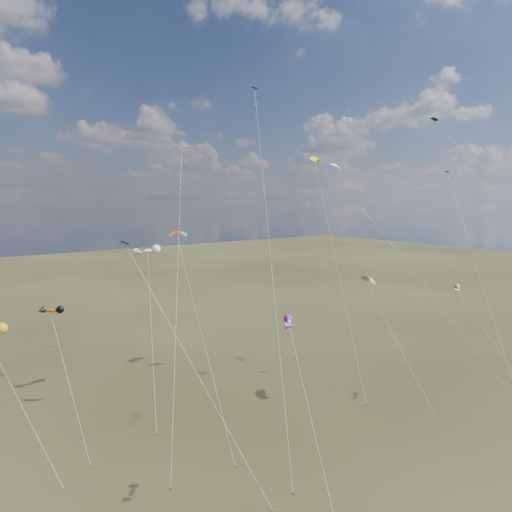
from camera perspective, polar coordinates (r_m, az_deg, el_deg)
ground at (r=49.64m, az=14.01°, el=-24.60°), size 400.00×400.00×0.00m
diamond_black_high at (r=71.65m, az=22.97°, el=11.39°), size 10.60×31.07×37.44m
diamond_navy_tall at (r=64.67m, az=0.11°, el=15.84°), size 15.71×26.10×41.54m
diamond_black_mid at (r=41.09m, az=-10.92°, el=-7.94°), size 7.66×13.13×22.21m
diamond_navy_right at (r=72.03m, az=23.01°, el=5.95°), size 9.60×17.15×29.91m
diamond_orange_center at (r=54.97m, az=-9.57°, el=4.04°), size 12.84×19.88×32.54m
parafoil_yellow at (r=73.33m, az=7.50°, el=11.98°), size 8.59×18.19×32.93m
parafoil_blue_white at (r=71.47m, az=9.86°, el=10.96°), size 8.37×26.87×31.58m
parafoil_striped at (r=61.40m, az=13.97°, el=-2.63°), size 2.58×11.43×16.46m
parafoil_tricolor at (r=58.19m, az=-9.69°, el=2.81°), size 4.72×18.56×22.29m
novelty_orange_black at (r=53.61m, az=-24.30°, el=-6.29°), size 2.45×9.75×14.62m
novelty_white_purple at (r=39.81m, az=4.17°, el=-8.38°), size 5.45×12.81×15.81m
novelty_redwhite_stripe at (r=64.54m, az=-13.37°, el=0.60°), size 7.68×15.33×19.52m
novelty_blue_yellow at (r=64.73m, az=23.94°, el=-3.84°), size 2.84×11.70×14.76m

